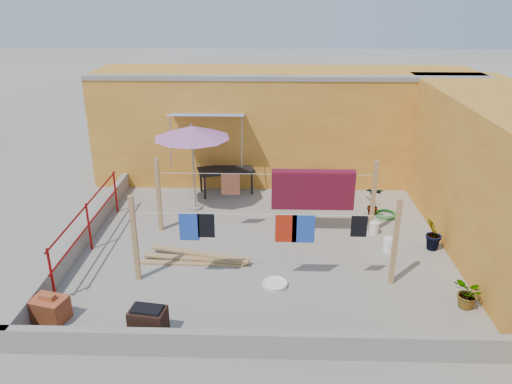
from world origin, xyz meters
TOP-DOWN VIEW (x-y plane):
  - ground at (0.00, 0.00)m, footprint 80.00×80.00m
  - wall_back at (0.50, 4.69)m, footprint 11.00×3.27m
  - parapet_front at (0.00, -3.58)m, footprint 8.30×0.16m
  - parapet_left at (-4.08, 0.00)m, footprint 0.16×7.30m
  - red_railing at (-3.85, -0.20)m, footprint 0.05×4.20m
  - clothesline_rig at (0.89, 0.56)m, footprint 5.09×2.35m
  - patio_umbrella at (-1.85, 2.06)m, footprint 2.22×2.22m
  - outdoor_table at (-1.13, 3.20)m, footprint 1.67×1.17m
  - brick_stack at (-3.70, -2.77)m, footprint 0.68×0.57m
  - lumber_pile at (-1.46, -0.69)m, footprint 2.36×0.71m
  - brazier at (-1.89, -3.11)m, footprint 0.64×0.48m
  - white_basin at (0.22, -1.57)m, footprint 0.50×0.50m
  - water_jug_a at (2.72, -0.12)m, footprint 0.24×0.24m
  - water_jug_b at (2.56, 0.73)m, footprint 0.22×0.22m
  - green_hose at (3.07, 1.77)m, footprint 0.57×0.57m
  - plant_back_a at (0.66, 2.27)m, footprint 0.84×0.80m
  - plant_back_b at (1.54, 3.20)m, footprint 0.49×0.49m
  - plant_right_a at (2.73, 1.76)m, footprint 0.50×0.40m
  - plant_right_b at (3.70, -0.02)m, footprint 0.51×0.55m
  - plant_right_c at (3.70, -2.19)m, footprint 0.54×0.60m

SIDE VIEW (x-z plane):
  - ground at x=0.00m, z-range 0.00..0.00m
  - green_hose at x=3.07m, z-range 0.00..0.08m
  - white_basin at x=0.22m, z-range 0.00..0.09m
  - lumber_pile at x=-1.46m, z-range 0.00..0.14m
  - water_jug_b at x=2.56m, z-range -0.02..0.33m
  - water_jug_a at x=2.72m, z-range -0.02..0.35m
  - parapet_front at x=0.00m, z-range 0.00..0.44m
  - parapet_left at x=-4.08m, z-range 0.00..0.44m
  - brick_stack at x=-3.70m, z-range -0.04..0.48m
  - brazier at x=-1.89m, z-range -0.01..0.52m
  - plant_right_c at x=3.70m, z-range 0.00..0.59m
  - plant_back_b at x=1.54m, z-range 0.00..0.72m
  - plant_back_a at x=0.66m, z-range 0.00..0.73m
  - plant_right_b at x=3.70m, z-range 0.00..0.79m
  - plant_right_a at x=2.73m, z-range 0.00..0.84m
  - outdoor_table at x=-1.13m, z-range 0.29..1.00m
  - red_railing at x=-3.85m, z-range 0.17..1.27m
  - clothesline_rig at x=0.89m, z-range 0.14..1.94m
  - wall_back at x=0.50m, z-range 0.00..3.21m
  - patio_umbrella at x=-1.85m, z-range 0.91..3.21m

